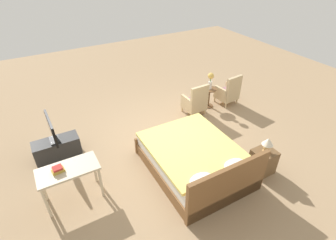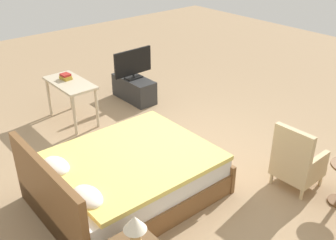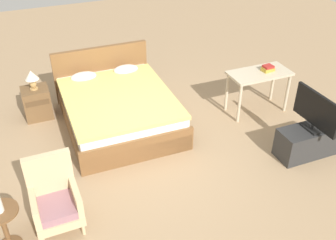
{
  "view_description": "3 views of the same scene",
  "coord_description": "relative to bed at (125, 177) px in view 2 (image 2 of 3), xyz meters",
  "views": [
    {
      "loc": [
        2.26,
        4.29,
        3.96
      ],
      "look_at": [
        -0.03,
        0.23,
        0.82
      ],
      "focal_mm": 28.0,
      "sensor_mm": 36.0,
      "label": 1
    },
    {
      "loc": [
        -3.62,
        3.3,
        3.24
      ],
      "look_at": [
        0.19,
        0.07,
        0.62
      ],
      "focal_mm": 42.0,
      "sensor_mm": 36.0,
      "label": 2
    },
    {
      "loc": [
        -1.47,
        -4.3,
        3.67
      ],
      "look_at": [
        0.26,
        -0.04,
        0.63
      ],
      "focal_mm": 42.0,
      "sensor_mm": 36.0,
      "label": 3
    }
  ],
  "objects": [
    {
      "name": "tv_flatscreen",
      "position": [
        2.38,
        -1.86,
        0.45
      ],
      "size": [
        0.21,
        0.83,
        0.56
      ],
      "color": "black",
      "rests_on": "tv_stand"
    },
    {
      "name": "bed",
      "position": [
        0.0,
        0.0,
        0.0
      ],
      "size": [
        1.71,
        2.19,
        0.96
      ],
      "color": "brown",
      "rests_on": "ground_plane"
    },
    {
      "name": "ground_plane",
      "position": [
        0.18,
        -1.1,
        -0.3
      ],
      "size": [
        16.0,
        16.0,
        0.0
      ],
      "primitive_type": "plane",
      "color": "#A38460"
    },
    {
      "name": "table_lamp",
      "position": [
        -1.2,
        0.69,
        0.45
      ],
      "size": [
        0.22,
        0.22,
        0.33
      ],
      "color": "tan",
      "rests_on": "nightstand"
    },
    {
      "name": "book_stack",
      "position": [
        2.49,
        -0.52,
        0.49
      ],
      "size": [
        0.22,
        0.16,
        0.1
      ],
      "color": "#B79333",
      "rests_on": "vanity_desk"
    },
    {
      "name": "armchair_by_window_right",
      "position": [
        -1.27,
        -1.85,
        0.08
      ],
      "size": [
        0.55,
        0.55,
        0.92
      ],
      "color": "#CCB284",
      "rests_on": "ground_plane"
    },
    {
      "name": "vanity_desk",
      "position": [
        2.34,
        -0.52,
        0.33
      ],
      "size": [
        1.04,
        0.52,
        0.74
      ],
      "color": "beige",
      "rests_on": "ground_plane"
    },
    {
      "name": "tv_stand",
      "position": [
        2.38,
        -1.86,
        -0.07
      ],
      "size": [
        0.96,
        0.4,
        0.45
      ],
      "color": "#2D2D2D",
      "rests_on": "ground_plane"
    }
  ]
}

